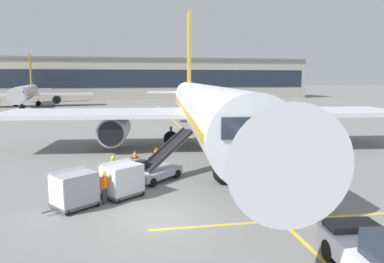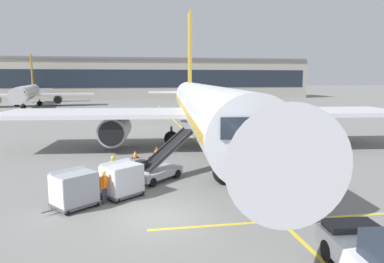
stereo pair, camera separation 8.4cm
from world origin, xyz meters
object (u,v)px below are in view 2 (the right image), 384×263
at_px(parked_airplane, 204,107).
at_px(safety_cone_wingtip, 135,154).
at_px(ground_crew_marshaller, 104,185).
at_px(ground_crew_by_carts, 113,168).
at_px(distant_airplane, 27,93).
at_px(pushback_tug, 379,258).
at_px(baggage_cart_second, 74,188).
at_px(belt_loader, 159,166).
at_px(baggage_cart_lead, 121,179).
at_px(ground_crew_by_loader, 126,176).
at_px(safety_cone_engine_keepout, 157,149).

height_order(parked_airplane, safety_cone_wingtip, parked_airplane).
bearing_deg(ground_crew_marshaller, ground_crew_by_carts, 85.07).
bearing_deg(distant_airplane, pushback_tug, -68.56).
xyz_separation_m(baggage_cart_second, safety_cone_wingtip, (3.16, 10.89, -0.71)).
distance_m(belt_loader, baggage_cart_lead, 3.75).
relative_size(baggage_cart_lead, safety_cone_wingtip, 4.38).
xyz_separation_m(ground_crew_marshaller, distant_airplane, (-21.85, 69.60, 2.11)).
xyz_separation_m(belt_loader, ground_crew_by_carts, (-2.79, -0.50, 0.14)).
bearing_deg(baggage_cart_lead, belt_loader, 52.98).
distance_m(parked_airplane, pushback_tug, 23.07).
relative_size(parked_airplane, safety_cone_wingtip, 77.65).
xyz_separation_m(baggage_cart_second, pushback_tug, (10.41, -8.54, -0.17)).
bearing_deg(ground_crew_by_carts, safety_cone_wingtip, 78.81).
distance_m(belt_loader, ground_crew_by_carts, 2.84).
xyz_separation_m(parked_airplane, ground_crew_by_loader, (-6.98, -12.49, -2.76)).
bearing_deg(pushback_tug, ground_crew_by_loader, 127.18).
bearing_deg(ground_crew_by_carts, baggage_cart_lead, -77.84).
distance_m(parked_airplane, ground_crew_marshaller, 16.42).
height_order(belt_loader, pushback_tug, belt_loader).
bearing_deg(distant_airplane, belt_loader, -69.19).
height_order(baggage_cart_second, safety_cone_engine_keepout, baggage_cart_second).
height_order(baggage_cart_second, safety_cone_wingtip, baggage_cart_second).
distance_m(belt_loader, baggage_cart_second, 6.25).
relative_size(pushback_tug, ground_crew_by_carts, 2.61).
bearing_deg(distant_airplane, baggage_cart_second, -73.73).
xyz_separation_m(baggage_cart_lead, pushback_tug, (8.12, -9.84, -0.17)).
relative_size(pushback_tug, distant_airplane, 0.12).
bearing_deg(ground_crew_by_carts, baggage_cart_second, -114.85).
height_order(ground_crew_by_carts, safety_cone_wingtip, ground_crew_by_carts).
distance_m(baggage_cart_lead, safety_cone_engine_keepout, 11.70).
relative_size(belt_loader, ground_crew_marshaller, 2.67).
relative_size(belt_loader, pushback_tug, 1.02).
bearing_deg(ground_crew_marshaller, distant_airplane, 107.43).
distance_m(parked_airplane, baggage_cart_lead, 15.15).
distance_m(parked_airplane, belt_loader, 11.57).
height_order(ground_crew_by_carts, distant_airplane, distant_airplane).
height_order(pushback_tug, distant_airplane, distant_airplane).
relative_size(ground_crew_by_carts, ground_crew_marshaller, 1.00).
bearing_deg(parked_airplane, ground_crew_by_carts, -126.42).
bearing_deg(ground_crew_by_loader, parked_airplane, 60.79).
bearing_deg(pushback_tug, ground_crew_by_carts, 125.06).
xyz_separation_m(pushback_tug, distant_airplane, (-30.80, 78.43, 2.28)).
height_order(safety_cone_engine_keepout, safety_cone_wingtip, safety_cone_engine_keepout).
xyz_separation_m(parked_airplane, pushback_tug, (0.88, -22.86, -2.93)).
height_order(baggage_cart_lead, pushback_tug, baggage_cart_lead).
relative_size(belt_loader, safety_cone_wingtip, 7.73).
xyz_separation_m(pushback_tug, safety_cone_wingtip, (-7.25, 19.43, -0.53)).
distance_m(belt_loader, distant_airplane, 70.22).
xyz_separation_m(ground_crew_by_carts, safety_cone_engine_keepout, (3.27, 8.87, -0.67)).
distance_m(pushback_tug, safety_cone_wingtip, 20.75).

